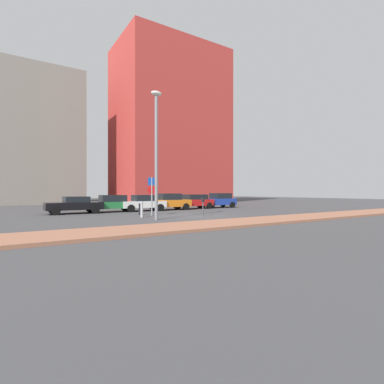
{
  "coord_description": "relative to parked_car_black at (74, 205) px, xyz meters",
  "views": [
    {
      "loc": [
        -11.19,
        -17.47,
        1.77
      ],
      "look_at": [
        0.87,
        1.33,
        1.72
      ],
      "focal_mm": 27.05,
      "sensor_mm": 36.0,
      "label": 1
    }
  ],
  "objects": [
    {
      "name": "ground_plane",
      "position": [
        6.68,
        -6.85,
        -0.71
      ],
      "size": [
        120.0,
        120.0,
        0.0
      ],
      "primitive_type": "plane",
      "color": "#424244"
    },
    {
      "name": "sidewalk_brick",
      "position": [
        6.68,
        -12.43,
        -0.64
      ],
      "size": [
        40.0,
        3.02,
        0.14
      ],
      "primitive_type": "cube",
      "color": "#9E664C",
      "rests_on": "ground"
    },
    {
      "name": "parked_car_black",
      "position": [
        0.0,
        0.0,
        0.0
      ],
      "size": [
        4.23,
        2.07,
        1.36
      ],
      "color": "black",
      "rests_on": "ground"
    },
    {
      "name": "parked_car_green",
      "position": [
        3.02,
        0.2,
        0.04
      ],
      "size": [
        4.37,
        2.14,
        1.45
      ],
      "color": "#237238",
      "rests_on": "ground"
    },
    {
      "name": "parked_car_white",
      "position": [
        5.77,
        -0.07,
        0.02
      ],
      "size": [
        4.07,
        2.13,
        1.45
      ],
      "color": "white",
      "rests_on": "ground"
    },
    {
      "name": "parked_car_orange",
      "position": [
        8.49,
        -0.06,
        0.09
      ],
      "size": [
        4.04,
        2.1,
        1.57
      ],
      "color": "orange",
      "rests_on": "ground"
    },
    {
      "name": "parked_car_red",
      "position": [
        11.46,
        0.29,
        0.05
      ],
      "size": [
        4.28,
        1.98,
        1.45
      ],
      "color": "red",
      "rests_on": "ground"
    },
    {
      "name": "parked_car_blue",
      "position": [
        14.75,
        0.41,
        0.09
      ],
      "size": [
        4.0,
        2.05,
        1.57
      ],
      "color": "#1E389E",
      "rests_on": "ground"
    },
    {
      "name": "parking_sign_post",
      "position": [
        4.35,
        -5.1,
        1.05
      ],
      "size": [
        0.59,
        0.17,
        2.8
      ],
      "color": "gray",
      "rests_on": "ground"
    },
    {
      "name": "parking_meter",
      "position": [
        7.25,
        -7.44,
        0.14
      ],
      "size": [
        0.18,
        0.14,
        1.3
      ],
      "color": "#4C4C51",
      "rests_on": "ground"
    },
    {
      "name": "street_lamp",
      "position": [
        3.29,
        -8.06,
        3.93
      ],
      "size": [
        0.7,
        0.36,
        8.0
      ],
      "color": "gray",
      "rests_on": "ground"
    },
    {
      "name": "traffic_bollard_near",
      "position": [
        3.2,
        -5.97,
        -0.16
      ],
      "size": [
        0.18,
        0.18,
        1.1
      ],
      "primitive_type": "cylinder",
      "color": "#B7B7BC",
      "rests_on": "ground"
    },
    {
      "name": "traffic_bollard_mid",
      "position": [
        3.85,
        -4.07,
        -0.28
      ],
      "size": [
        0.17,
        0.17,
        0.87
      ],
      "primitive_type": "cylinder",
      "color": "black",
      "rests_on": "ground"
    },
    {
      "name": "building_colorful_midrise",
      "position": [
        18.58,
        18.58,
        11.99
      ],
      "size": [
        17.23,
        12.4,
        25.4
      ],
      "primitive_type": "cube",
      "color": "#BF3833",
      "rests_on": "ground"
    },
    {
      "name": "building_under_construction",
      "position": [
        -2.02,
        24.13,
        8.63
      ],
      "size": [
        13.88,
        12.65,
        18.68
      ],
      "primitive_type": "cube",
      "color": "gray",
      "rests_on": "ground"
    }
  ]
}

